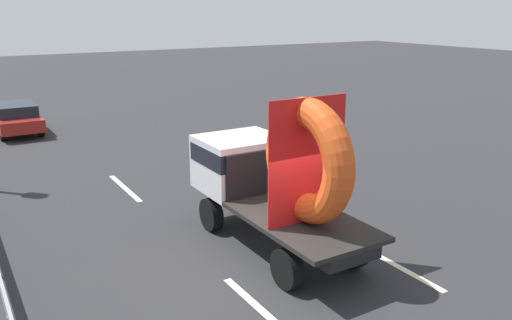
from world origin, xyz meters
name	(u,v)px	position (x,y,z in m)	size (l,w,h in m)	color
ground_plane	(283,264)	(0.00, 0.00, 0.00)	(120.00, 120.00, 0.00)	#28282B
flatbed_truck	(269,174)	(0.35, 1.14, 1.71)	(2.02, 5.29, 3.71)	black
distant_sedan	(16,117)	(-3.10, 16.70, 0.72)	(1.75, 4.09, 1.33)	black
lane_dash_left_near	(260,308)	(-1.37, -1.24, 0.00)	(2.59, 0.16, 0.01)	beige
lane_dash_left_far	(125,188)	(-1.37, 6.78, 0.00)	(2.85, 0.16, 0.01)	beige
lane_dash_right_near	(392,263)	(2.08, -1.20, 0.00)	(2.91, 0.16, 0.01)	beige
lane_dash_right_far	(228,174)	(2.08, 6.36, 0.00)	(2.89, 0.16, 0.01)	beige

